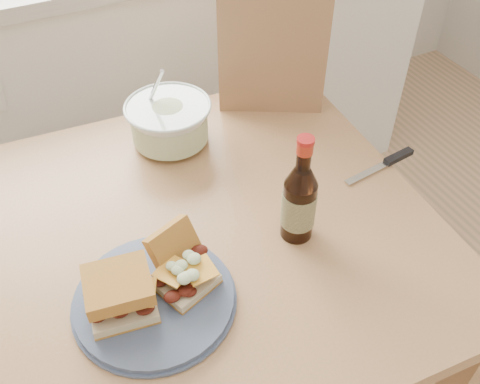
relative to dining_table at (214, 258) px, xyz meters
name	(u,v)px	position (x,y,z in m)	size (l,w,h in m)	color
cabinet_run	(79,93)	(-0.08, 0.98, -0.14)	(2.50, 0.64, 0.94)	white
dining_table	(214,258)	(0.00, 0.00, 0.00)	(0.91, 0.91, 0.72)	#B07C53
plate	(154,299)	(-0.17, -0.12, 0.11)	(0.28, 0.28, 0.02)	#455370
sandwich_left	(120,294)	(-0.22, -0.12, 0.16)	(0.12, 0.11, 0.08)	beige
sandwich_right	(181,266)	(-0.10, -0.10, 0.15)	(0.12, 0.16, 0.08)	beige
coleslaw_bowl	(169,124)	(0.02, 0.29, 0.16)	(0.20, 0.20, 0.19)	white
beer_bottle	(299,201)	(0.14, -0.09, 0.19)	(0.07, 0.07, 0.23)	black
knife	(391,161)	(0.43, 0.00, 0.11)	(0.19, 0.04, 0.01)	silver
paper_bag	(273,35)	(0.33, 0.36, 0.27)	(0.25, 0.17, 0.33)	#9E6D4C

